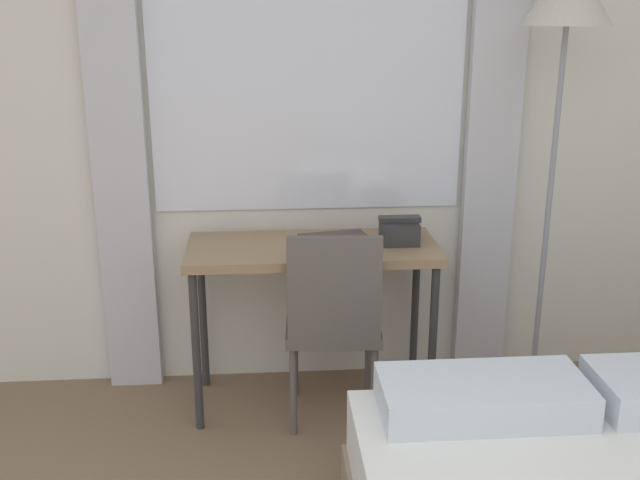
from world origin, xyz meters
TOP-DOWN VIEW (x-y plane):
  - wall_back_with_window at (0.03, 2.79)m, footprint 5.28×0.13m
  - desk at (0.21, 2.48)m, footprint 1.09×0.46m
  - desk_chair at (0.29, 2.29)m, footprint 0.42×0.42m
  - standing_lamp at (1.23, 2.42)m, footprint 0.36×0.36m
  - telephone at (0.59, 2.49)m, footprint 0.18×0.16m
  - book at (0.32, 2.50)m, footprint 0.33×0.26m

SIDE VIEW (x-z plane):
  - desk_chair at x=0.29m, z-range 0.06..0.95m
  - desk at x=0.21m, z-range 0.30..1.06m
  - book at x=0.32m, z-range 0.76..0.79m
  - telephone at x=0.59m, z-range 0.76..0.87m
  - wall_back_with_window at x=0.03m, z-range 0.00..2.70m
  - standing_lamp at x=1.23m, z-range 0.68..2.64m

